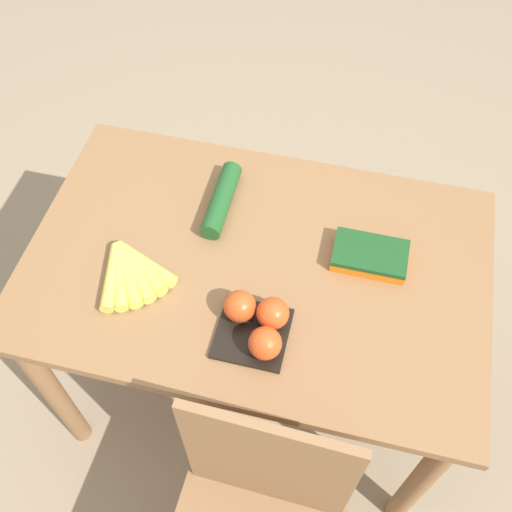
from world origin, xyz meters
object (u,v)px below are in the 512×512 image
Objects in this scene: cucumber_near at (221,200)px; banana_bunch at (129,272)px; carrot_bag at (370,255)px; tomato_pack at (258,323)px.

banana_bunch is at bearing 58.88° from cucumber_near.
cucumber_near is (0.42, -0.08, 0.00)m from carrot_bag.
tomato_pack is at bearing 117.99° from cucumber_near.
cucumber_near is (0.19, -0.35, -0.01)m from tomato_pack.
banana_bunch is at bearing -12.44° from tomato_pack.
cucumber_near is at bearing -62.01° from tomato_pack.
tomato_pack is at bearing 167.56° from banana_bunch.
carrot_bag is (-0.23, -0.27, -0.02)m from tomato_pack.
tomato_pack is 0.35m from carrot_bag.
tomato_pack is at bearing 49.26° from carrot_bag.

